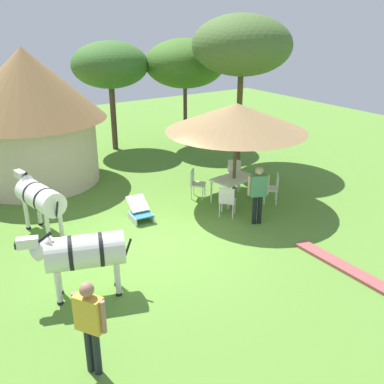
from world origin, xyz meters
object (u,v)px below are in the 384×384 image
guest_beside_umbrella (258,190)px  acacia_tree_right_background (185,64)px  acacia_tree_behind_hut (242,45)px  zebra_nearest_camera (83,252)px  zebra_by_umbrella (39,197)px  patio_chair_east_end (234,172)px  shade_umbrella (236,117)px  patio_chair_west_end (274,187)px  standing_watcher (90,320)px  patio_dining_table (234,181)px  patio_chair_near_hut (195,182)px  thatched_hut (29,111)px  patio_chair_near_lawn (227,200)px  striped_lounge_chair (140,212)px  acacia_tree_left_background (110,65)px

guest_beside_umbrella → acacia_tree_right_background: (2.66, 7.73, 2.47)m
acacia_tree_right_background → acacia_tree_behind_hut: acacia_tree_behind_hut is taller
zebra_nearest_camera → zebra_by_umbrella: 3.25m
patio_chair_east_end → zebra_nearest_camera: 7.15m
zebra_by_umbrella → shade_umbrella: bearing=-21.1°
shade_umbrella → zebra_by_umbrella: bearing=169.5°
patio_chair_west_end → acacia_tree_right_background: 7.61m
zebra_by_umbrella → acacia_tree_right_background: (7.73, 5.08, 2.44)m
shade_umbrella → zebra_by_umbrella: (-5.56, 1.03, -1.58)m
patio_chair_west_end → patio_chair_east_end: 1.73m
acacia_tree_right_background → shade_umbrella: bearing=-109.6°
standing_watcher → zebra_nearest_camera: (0.68, 2.10, -0.02)m
patio_chair_east_end → standing_watcher: size_ratio=0.53×
standing_watcher → acacia_tree_right_background: bearing=108.6°
patio_dining_table → patio_chair_near_hut: patio_chair_near_hut is taller
thatched_hut → patio_chair_near_hut: (3.70, -4.23, -1.91)m
patio_chair_near_lawn → patio_dining_table: bearing=90.0°
patio_chair_near_hut → zebra_nearest_camera: size_ratio=0.42×
patio_chair_near_hut → standing_watcher: size_ratio=0.53×
shade_umbrella → zebra_nearest_camera: bearing=-158.5°
shade_umbrella → standing_watcher: shade_umbrella is taller
zebra_by_umbrella → acacia_tree_behind_hut: size_ratio=0.41×
zebra_nearest_camera → thatched_hut: bearing=10.5°
patio_chair_near_hut → striped_lounge_chair: patio_chair_near_hut is taller
striped_lounge_chair → acacia_tree_behind_hut: size_ratio=0.16×
patio_chair_near_hut → acacia_tree_left_background: size_ratio=0.20×
patio_dining_table → patio_chair_near_lawn: size_ratio=1.60×
shade_umbrella → striped_lounge_chair: bearing=173.4°
patio_dining_table → thatched_hut: bearing=131.8°
shade_umbrella → zebra_by_umbrella: 5.87m
thatched_hut → striped_lounge_chair: 5.42m
thatched_hut → standing_watcher: size_ratio=2.94×
patio_dining_table → striped_lounge_chair: size_ratio=1.67×
thatched_hut → zebra_by_umbrella: 4.41m
striped_lounge_chair → standing_watcher: bearing=60.1°
patio_chair_near_hut → guest_beside_umbrella: guest_beside_umbrella is taller
patio_chair_near_lawn → zebra_by_umbrella: (-4.67, 1.84, 0.51)m
patio_dining_table → acacia_tree_left_background: bearing=95.3°
standing_watcher → zebra_nearest_camera: standing_watcher is taller
striped_lounge_chair → acacia_tree_right_background: (5.22, 5.75, 3.21)m
patio_chair_near_lawn → zebra_by_umbrella: 5.04m
thatched_hut → acacia_tree_left_background: size_ratio=1.13×
thatched_hut → acacia_tree_right_background: acacia_tree_right_background is taller
shade_umbrella → acacia_tree_behind_hut: acacia_tree_behind_hut is taller
shade_umbrella → patio_chair_east_end: size_ratio=4.63×
shade_umbrella → patio_chair_near_lawn: shade_umbrella is taller
acacia_tree_behind_hut → acacia_tree_left_background: acacia_tree_behind_hut is taller
patio_chair_west_end → acacia_tree_behind_hut: bearing=17.3°
shade_umbrella → guest_beside_umbrella: bearing=-106.7°
patio_dining_table → zebra_nearest_camera: bearing=-158.5°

